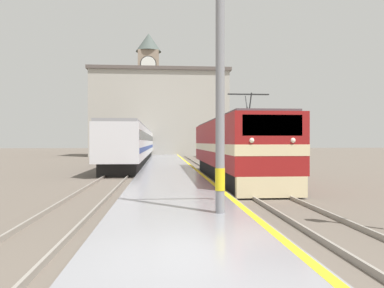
{
  "coord_description": "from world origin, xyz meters",
  "views": [
    {
      "loc": [
        -0.52,
        -6.51,
        2.22
      ],
      "look_at": [
        2.04,
        24.96,
        2.04
      ],
      "focal_mm": 35.0,
      "sensor_mm": 36.0,
      "label": 1
    }
  ],
  "objects_px": {
    "catenary_mast": "(225,77)",
    "clock_tower": "(149,89)",
    "passenger_train": "(140,144)",
    "locomotive_train": "(233,148)"
  },
  "relations": [
    {
      "from": "catenary_mast",
      "to": "clock_tower",
      "type": "distance_m",
      "value": 65.2
    },
    {
      "from": "locomotive_train",
      "to": "clock_tower",
      "type": "relative_size",
      "value": 0.67
    },
    {
      "from": "passenger_train",
      "to": "catenary_mast",
      "type": "height_order",
      "value": "catenary_mast"
    },
    {
      "from": "locomotive_train",
      "to": "passenger_train",
      "type": "height_order",
      "value": "locomotive_train"
    },
    {
      "from": "catenary_mast",
      "to": "passenger_train",
      "type": "bearing_deg",
      "value": 96.68
    },
    {
      "from": "locomotive_train",
      "to": "clock_tower",
      "type": "xyz_separation_m",
      "value": [
        -6.76,
        52.62,
        10.8
      ]
    },
    {
      "from": "catenary_mast",
      "to": "clock_tower",
      "type": "bearing_deg",
      "value": 93.78
    },
    {
      "from": "passenger_train",
      "to": "clock_tower",
      "type": "relative_size",
      "value": 2.18
    },
    {
      "from": "locomotive_train",
      "to": "passenger_train",
      "type": "xyz_separation_m",
      "value": [
        -6.98,
        26.47,
        0.14
      ]
    },
    {
      "from": "clock_tower",
      "to": "catenary_mast",
      "type": "bearing_deg",
      "value": -86.22
    }
  ]
}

